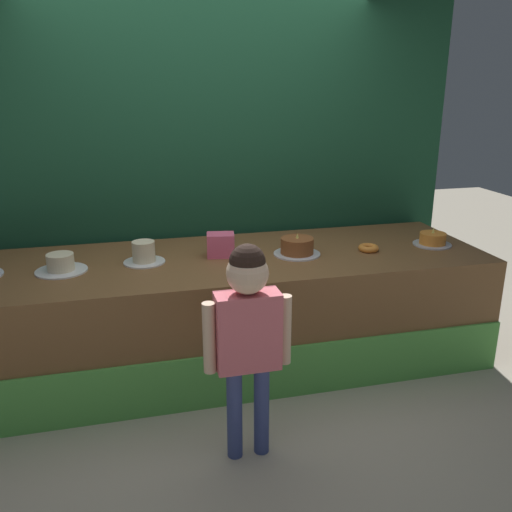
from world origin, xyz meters
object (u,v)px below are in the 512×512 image
cake_left (61,264)px  donut (369,248)px  cake_center (144,253)px  pink_box (221,245)px  cake_right (297,247)px  cake_far_right (433,240)px  child_figure (248,324)px

cake_left → donut: bearing=-2.0°
donut → cake_center: cake_center is taller
pink_box → donut: size_ratio=1.28×
donut → cake_center: bearing=175.5°
donut → cake_left: (-2.07, 0.07, 0.03)m
donut → cake_right: 0.52m
pink_box → cake_far_right: pink_box is taller
child_figure → pink_box: bearing=86.6°
child_figure → cake_left: bearing=133.9°
donut → cake_far_right: bearing=2.4°
cake_left → cake_right: cake_right is taller
cake_center → cake_far_right: (2.07, -0.10, -0.02)m
child_figure → cake_center: child_figure is taller
cake_center → cake_far_right: size_ratio=0.99×
pink_box → cake_far_right: 1.55m
cake_left → cake_far_right: 2.58m
cake_left → cake_center: 0.52m
donut → cake_left: bearing=178.0°
child_figure → cake_far_right: size_ratio=4.30×
pink_box → cake_far_right: (1.55, -0.12, -0.04)m
child_figure → cake_right: child_figure is taller
pink_box → cake_center: (-0.52, -0.02, -0.02)m
child_figure → cake_left: 1.40m
cake_left → cake_center: size_ratio=1.18×
donut → cake_center: 1.55m
child_figure → cake_far_right: child_figure is taller
child_figure → cake_center: size_ratio=4.36×
pink_box → cake_center: 0.52m
child_figure → pink_box: (0.06, 1.07, 0.10)m
child_figure → cake_center: 1.15m
child_figure → donut: bearing=40.4°
donut → cake_right: cake_right is taller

